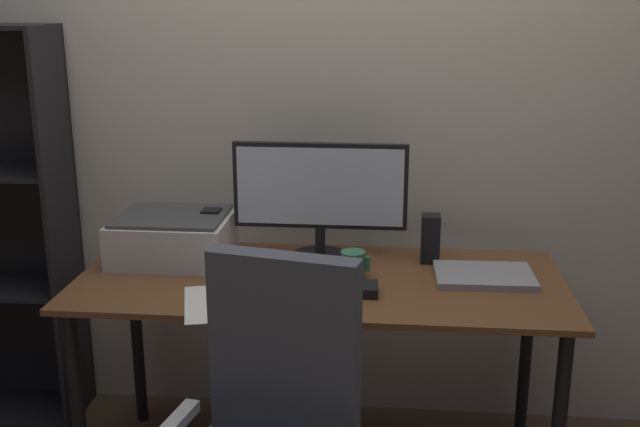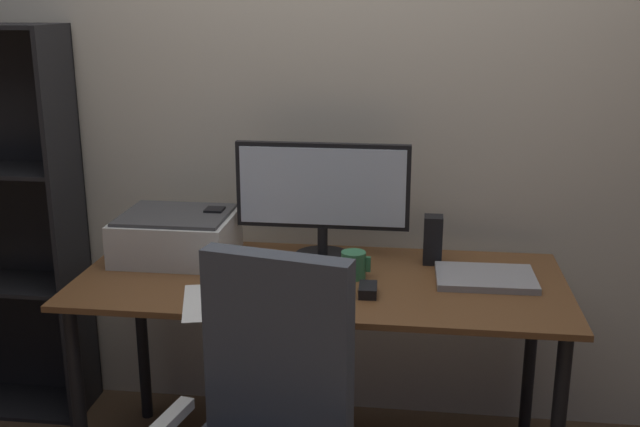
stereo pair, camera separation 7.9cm
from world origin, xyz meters
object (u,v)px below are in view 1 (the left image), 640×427
object	(u,v)px
mouse	(369,289)
coffee_mug	(353,264)
monitor	(320,192)
printer	(173,237)
keyboard	(296,292)
speaker_right	(430,239)
speaker_left	(212,232)
laptop	(484,276)
desk	(320,302)

from	to	relation	value
mouse	coffee_mug	size ratio (longest dim) A/B	0.98
mouse	monitor	bearing A→B (deg)	117.30
printer	keyboard	bearing A→B (deg)	-32.44
monitor	speaker_right	bearing A→B (deg)	-1.17
coffee_mug	speaker_left	size ratio (longest dim) A/B	0.57
keyboard	speaker_left	distance (m)	0.50
speaker_left	speaker_right	bearing A→B (deg)	0.00
keyboard	laptop	bearing A→B (deg)	19.46
monitor	laptop	world-z (taller)	monitor
desk	speaker_left	world-z (taller)	speaker_left
mouse	speaker_right	bearing A→B (deg)	56.10
speaker_left	keyboard	bearing A→B (deg)	-45.43
desk	printer	size ratio (longest dim) A/B	4.01
monitor	keyboard	xyz separation A→B (m)	(-0.04, -0.36, -0.23)
mouse	speaker_right	world-z (taller)	speaker_right
speaker_right	laptop	bearing A→B (deg)	-41.60
coffee_mug	speaker_right	bearing A→B (deg)	34.58
keyboard	speaker_right	distance (m)	0.56
monitor	printer	world-z (taller)	monitor
monitor	printer	size ratio (longest dim) A/B	1.52
speaker_left	monitor	bearing A→B (deg)	1.17
coffee_mug	laptop	bearing A→B (deg)	3.53
keyboard	mouse	distance (m)	0.23
monitor	speaker_left	distance (m)	0.42
desk	keyboard	size ratio (longest dim) A/B	5.53
speaker_left	printer	distance (m)	0.14
desk	laptop	distance (m)	0.55
keyboard	printer	size ratio (longest dim) A/B	0.72
mouse	desk	bearing A→B (deg)	140.76
speaker_right	coffee_mug	bearing A→B (deg)	-145.42
desk	speaker_left	bearing A→B (deg)	154.19
laptop	speaker_left	size ratio (longest dim) A/B	1.88
laptop	speaker_left	xyz separation A→B (m)	(-0.94, 0.15, 0.07)
mouse	speaker_left	xyz separation A→B (m)	(-0.57, 0.32, 0.07)
desk	mouse	world-z (taller)	mouse
monitor	speaker_left	bearing A→B (deg)	-178.83
mouse	speaker_left	bearing A→B (deg)	148.66
desk	laptop	size ratio (longest dim) A/B	5.02
speaker_right	printer	bearing A→B (deg)	-176.82
monitor	mouse	bearing A→B (deg)	-60.83
keyboard	mouse	world-z (taller)	mouse
monitor	speaker_left	size ratio (longest dim) A/B	3.57
speaker_left	desk	bearing A→B (deg)	-25.81
speaker_right	monitor	bearing A→B (deg)	178.83
laptop	printer	world-z (taller)	printer
laptop	speaker_right	distance (m)	0.24
desk	mouse	size ratio (longest dim) A/B	16.72
monitor	keyboard	size ratio (longest dim) A/B	2.09
keyboard	speaker_right	xyz separation A→B (m)	(0.43, 0.35, 0.08)
mouse	speaker_left	size ratio (longest dim) A/B	0.56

